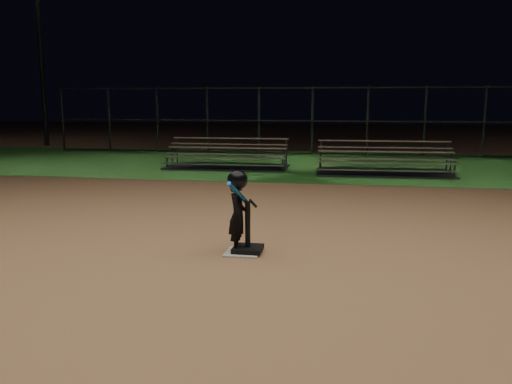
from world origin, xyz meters
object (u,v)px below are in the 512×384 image
object	(u,v)px
bleacher_left	(227,162)
light_pole_left	(38,31)
batting_tee	(248,243)
home_plate	(243,252)
child_batter	(238,209)
bleacher_right	(384,167)

from	to	relation	value
bleacher_left	light_pole_left	bearing A→B (deg)	146.73
batting_tee	light_pole_left	xyz separation A→B (m)	(-12.06, 14.90, 4.81)
home_plate	child_batter	bearing A→B (deg)	155.83
home_plate	light_pole_left	size ratio (longest dim) A/B	0.05
batting_tee	child_batter	bearing A→B (deg)	-177.70
home_plate	batting_tee	world-z (taller)	batting_tee
bleacher_left	light_pole_left	xyz separation A→B (m)	(-9.78, 6.30, 4.77)
bleacher_right	light_pole_left	bearing A→B (deg)	152.76
child_batter	bleacher_left	xyz separation A→B (m)	(-2.14, 8.61, -0.41)
bleacher_right	batting_tee	bearing A→B (deg)	-107.39
home_plate	child_batter	world-z (taller)	child_batter
child_batter	light_pole_left	distance (m)	19.58
batting_tee	bleacher_left	distance (m)	8.90
bleacher_left	bleacher_right	xyz separation A→B (m)	(4.54, -0.54, 0.00)
batting_tee	child_batter	world-z (taller)	child_batter
child_batter	bleacher_right	distance (m)	8.43
child_batter	batting_tee	bearing A→B (deg)	-96.87
home_plate	light_pole_left	bearing A→B (deg)	128.77
bleacher_right	light_pole_left	xyz separation A→B (m)	(-14.32, 6.84, 4.76)
child_batter	bleacher_left	size ratio (longest dim) A/B	0.31
child_batter	home_plate	bearing A→B (deg)	-123.34
bleacher_right	child_batter	bearing A→B (deg)	-108.25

